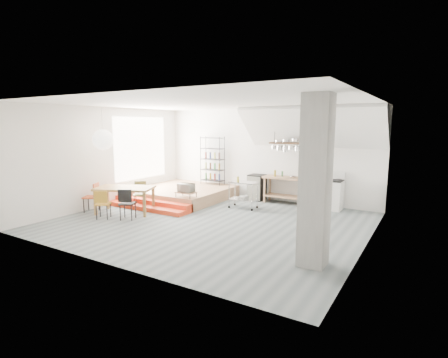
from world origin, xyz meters
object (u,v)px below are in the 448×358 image
Objects in this scene: dining_table at (125,190)px; mini_fridge at (257,187)px; stove at (332,194)px; rolling_cart at (243,191)px.

mini_fridge is (2.59, 3.72, -0.25)m from dining_table.
stove reaches higher than dining_table.
stove reaches higher than rolling_cart.
mini_fridge is at bearing 179.05° from stove.
rolling_cart reaches higher than dining_table.
mini_fridge reaches higher than dining_table.
stove is 1.32× the size of rolling_cart.
mini_fridge is at bearing 94.70° from rolling_cart.
rolling_cart is 1.37m from mini_fridge.
mini_fridge is (-2.64, 0.04, -0.03)m from stove.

